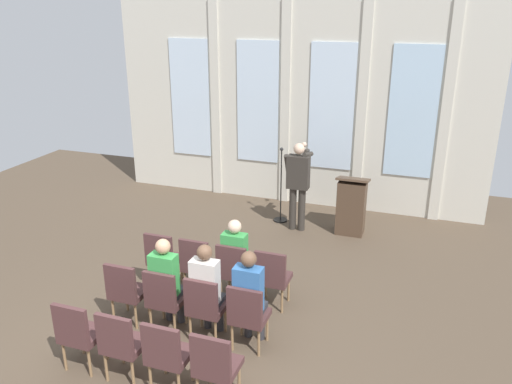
{
  "coord_description": "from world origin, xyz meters",
  "views": [
    {
      "loc": [
        2.83,
        -4.53,
        4.22
      ],
      "look_at": [
        0.15,
        3.13,
        1.23
      ],
      "focal_mm": 36.27,
      "sensor_mm": 36.0,
      "label": 1
    }
  ],
  "objects_px": {
    "chair_r1_c3": "(248,313)",
    "chair_r2_c0": "(78,331)",
    "audience_r1_c1": "(166,280)",
    "chair_r0_c0": "(163,256)",
    "speaker": "(298,180)",
    "chair_r0_c2": "(234,268)",
    "audience_r0_c2": "(236,255)",
    "chair_r1_c2": "(205,305)",
    "lectern": "(351,206)",
    "chair_r0_c1": "(198,262)",
    "chair_r2_c1": "(121,341)",
    "audience_r1_c2": "(207,287)",
    "chair_r2_c2": "(167,352)",
    "mic_stand": "(281,205)",
    "audience_r1_c3": "(250,294)",
    "chair_r2_c3": "(215,364)",
    "chair_r1_c1": "(164,297)",
    "chair_r1_c0": "(126,289)",
    "chair_r0_c3": "(272,275)"
  },
  "relations": [
    {
      "from": "chair_r0_c3",
      "to": "chair_r2_c1",
      "type": "xyz_separation_m",
      "value": [
        -1.18,
        -2.05,
        0.0
      ]
    },
    {
      "from": "chair_r1_c1",
      "to": "chair_r2_c2",
      "type": "distance_m",
      "value": 1.19
    },
    {
      "from": "audience_r0_c2",
      "to": "chair_r1_c2",
      "type": "distance_m",
      "value": 1.13
    },
    {
      "from": "chair_r1_c0",
      "to": "audience_r1_c1",
      "type": "height_order",
      "value": "audience_r1_c1"
    },
    {
      "from": "audience_r1_c2",
      "to": "chair_r2_c1",
      "type": "relative_size",
      "value": 1.46
    },
    {
      "from": "chair_r1_c2",
      "to": "chair_r1_c3",
      "type": "distance_m",
      "value": 0.59
    },
    {
      "from": "audience_r1_c1",
      "to": "chair_r0_c0",
      "type": "bearing_deg",
      "value": 121.98
    },
    {
      "from": "chair_r1_c2",
      "to": "chair_r1_c3",
      "type": "bearing_deg",
      "value": 0.0
    },
    {
      "from": "chair_r1_c0",
      "to": "chair_r1_c1",
      "type": "bearing_deg",
      "value": 0.0
    },
    {
      "from": "mic_stand",
      "to": "chair_r1_c1",
      "type": "bearing_deg",
      "value": -95.22
    },
    {
      "from": "chair_r0_c1",
      "to": "mic_stand",
      "type": "bearing_deg",
      "value": 83.07
    },
    {
      "from": "chair_r1_c3",
      "to": "chair_r2_c0",
      "type": "distance_m",
      "value": 2.05
    },
    {
      "from": "mic_stand",
      "to": "chair_r0_c1",
      "type": "relative_size",
      "value": 1.65
    },
    {
      "from": "lectern",
      "to": "chair_r0_c2",
      "type": "relative_size",
      "value": 1.23
    },
    {
      "from": "speaker",
      "to": "chair_r2_c1",
      "type": "height_order",
      "value": "speaker"
    },
    {
      "from": "mic_stand",
      "to": "audience_r1_c3",
      "type": "xyz_separation_m",
      "value": [
        0.8,
        -4.06,
        0.42
      ]
    },
    {
      "from": "audience_r0_c2",
      "to": "chair_r1_c1",
      "type": "relative_size",
      "value": 1.37
    },
    {
      "from": "chair_r1_c2",
      "to": "chair_r2_c1",
      "type": "height_order",
      "value": "same"
    },
    {
      "from": "lectern",
      "to": "chair_r1_c1",
      "type": "relative_size",
      "value": 1.23
    },
    {
      "from": "speaker",
      "to": "chair_r2_c1",
      "type": "xyz_separation_m",
      "value": [
        -0.8,
        -4.89,
        -0.48
      ]
    },
    {
      "from": "mic_stand",
      "to": "chair_r0_c0",
      "type": "xyz_separation_m",
      "value": [
        -0.97,
        -3.11,
        0.2
      ]
    },
    {
      "from": "speaker",
      "to": "lectern",
      "type": "height_order",
      "value": "speaker"
    },
    {
      "from": "chair_r1_c1",
      "to": "speaker",
      "type": "bearing_deg",
      "value": 78.31
    },
    {
      "from": "lectern",
      "to": "chair_r0_c1",
      "type": "xyz_separation_m",
      "value": [
        -1.82,
        -3.0,
        -0.02
      ]
    },
    {
      "from": "chair_r1_c2",
      "to": "chair_r2_c3",
      "type": "xyz_separation_m",
      "value": [
        0.59,
        -1.03,
        0.0
      ]
    },
    {
      "from": "audience_r0_c2",
      "to": "chair_r2_c1",
      "type": "height_order",
      "value": "audience_r0_c2"
    },
    {
      "from": "chair_r1_c1",
      "to": "audience_r1_c1",
      "type": "bearing_deg",
      "value": 90.0
    },
    {
      "from": "audience_r1_c3",
      "to": "chair_r2_c0",
      "type": "relative_size",
      "value": 1.46
    },
    {
      "from": "speaker",
      "to": "chair_r0_c3",
      "type": "bearing_deg",
      "value": -82.26
    },
    {
      "from": "chair_r2_c1",
      "to": "chair_r2_c2",
      "type": "distance_m",
      "value": 0.59
    },
    {
      "from": "speaker",
      "to": "chair_r1_c1",
      "type": "relative_size",
      "value": 1.86
    },
    {
      "from": "mic_stand",
      "to": "chair_r2_c0",
      "type": "bearing_deg",
      "value": -100.63
    },
    {
      "from": "audience_r1_c2",
      "to": "chair_r2_c2",
      "type": "height_order",
      "value": "audience_r1_c2"
    },
    {
      "from": "mic_stand",
      "to": "audience_r1_c1",
      "type": "bearing_deg",
      "value": -95.32
    },
    {
      "from": "chair_r0_c1",
      "to": "audience_r1_c1",
      "type": "height_order",
      "value": "audience_r1_c1"
    },
    {
      "from": "audience_r1_c1",
      "to": "speaker",
      "type": "bearing_deg",
      "value": 78.07
    },
    {
      "from": "chair_r0_c1",
      "to": "chair_r0_c2",
      "type": "bearing_deg",
      "value": 0.0
    },
    {
      "from": "chair_r1_c2",
      "to": "chair_r2_c3",
      "type": "relative_size",
      "value": 1.0
    },
    {
      "from": "lectern",
      "to": "chair_r2_c3",
      "type": "distance_m",
      "value": 5.09
    },
    {
      "from": "chair_r0_c1",
      "to": "audience_r1_c2",
      "type": "height_order",
      "value": "audience_r1_c2"
    },
    {
      "from": "chair_r0_c2",
      "to": "chair_r1_c2",
      "type": "xyz_separation_m",
      "value": [
        0.0,
        -1.03,
        0.0
      ]
    },
    {
      "from": "speaker",
      "to": "chair_r0_c2",
      "type": "bearing_deg",
      "value": -94.18
    },
    {
      "from": "lectern",
      "to": "chair_r0_c0",
      "type": "relative_size",
      "value": 1.23
    },
    {
      "from": "chair_r0_c1",
      "to": "chair_r2_c1",
      "type": "distance_m",
      "value": 2.05
    },
    {
      "from": "chair_r0_c3",
      "to": "chair_r2_c2",
      "type": "xyz_separation_m",
      "value": [
        -0.59,
        -2.05,
        0.0
      ]
    },
    {
      "from": "chair_r0_c3",
      "to": "audience_r1_c1",
      "type": "relative_size",
      "value": 0.69
    },
    {
      "from": "chair_r1_c2",
      "to": "audience_r1_c2",
      "type": "bearing_deg",
      "value": 90.0
    },
    {
      "from": "speaker",
      "to": "chair_r0_c1",
      "type": "distance_m",
      "value": 2.98
    },
    {
      "from": "speaker",
      "to": "chair_r1_c2",
      "type": "distance_m",
      "value": 3.89
    },
    {
      "from": "chair_r1_c1",
      "to": "audience_r1_c2",
      "type": "xyz_separation_m",
      "value": [
        0.59,
        0.08,
        0.22
      ]
    }
  ]
}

